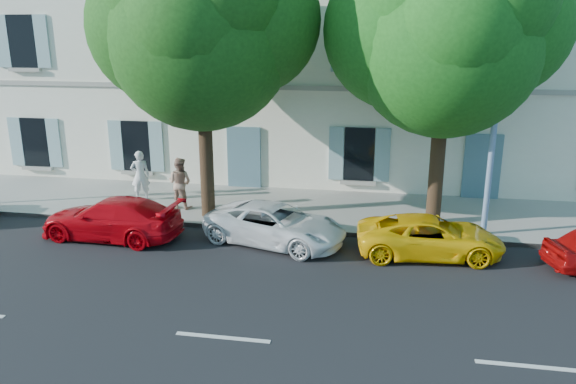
% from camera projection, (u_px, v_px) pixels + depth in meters
% --- Properties ---
extents(ground, '(90.00, 90.00, 0.00)m').
position_uv_depth(ground, '(264.00, 261.00, 15.33)').
color(ground, black).
extents(sidewalk, '(36.00, 4.50, 0.15)m').
position_uv_depth(sidewalk, '(291.00, 208.00, 19.51)').
color(sidewalk, '#A09E96').
rests_on(sidewalk, ground).
extents(kerb, '(36.00, 0.16, 0.16)m').
position_uv_depth(kerb, '(279.00, 230.00, 17.46)').
color(kerb, '#9E998E').
rests_on(kerb, ground).
extents(building, '(28.00, 7.00, 12.00)m').
position_uv_depth(building, '(314.00, 30.00, 23.27)').
color(building, white).
rests_on(building, ground).
extents(car_red_coupe, '(4.38, 2.02, 1.24)m').
position_uv_depth(car_red_coupe, '(112.00, 218.00, 16.84)').
color(car_red_coupe, '#C4050E').
rests_on(car_red_coupe, ground).
extents(car_white_coupe, '(4.57, 3.04, 1.17)m').
position_uv_depth(car_white_coupe, '(275.00, 224.00, 16.43)').
color(car_white_coupe, white).
rests_on(car_white_coupe, ground).
extents(car_yellow_supercar, '(4.16, 2.19, 1.12)m').
position_uv_depth(car_yellow_supercar, '(430.00, 237.00, 15.56)').
color(car_yellow_supercar, yellow).
rests_on(car_yellow_supercar, ground).
extents(tree_left, '(5.69, 5.69, 8.82)m').
position_uv_depth(tree_left, '(201.00, 38.00, 16.98)').
color(tree_left, '#3A2819').
rests_on(tree_left, sidewalk).
extents(tree_right, '(5.64, 5.64, 8.69)m').
position_uv_depth(tree_right, '(446.00, 42.00, 16.32)').
color(tree_right, '#3A2819').
rests_on(tree_right, sidewalk).
extents(street_lamp, '(0.34, 1.87, 8.77)m').
position_uv_depth(street_lamp, '(502.00, 66.00, 15.35)').
color(street_lamp, '#7293BF').
rests_on(street_lamp, sidewalk).
extents(pedestrian_a, '(0.77, 0.65, 1.80)m').
position_uv_depth(pedestrian_a, '(140.00, 175.00, 20.01)').
color(pedestrian_a, silver).
rests_on(pedestrian_a, sidewalk).
extents(pedestrian_b, '(0.96, 0.81, 1.76)m').
position_uv_depth(pedestrian_b, '(180.00, 183.00, 19.13)').
color(pedestrian_b, tan).
rests_on(pedestrian_b, sidewalk).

